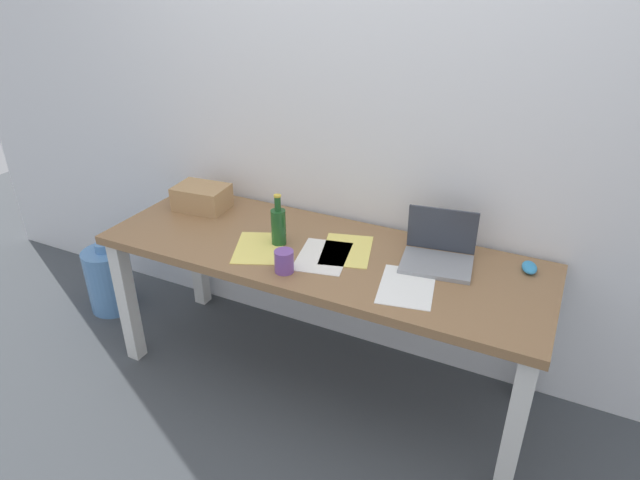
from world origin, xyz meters
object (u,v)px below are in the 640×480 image
Objects in this scene: computer_mouse at (529,267)px; coffee_mug at (284,261)px; cardboard_box at (202,197)px; beer_bottle at (278,225)px; laptop_right at (438,253)px; water_cooler_jug at (109,279)px; desk at (320,268)px.

computer_mouse is 1.05× the size of coffee_mug.
computer_mouse is 0.38× the size of cardboard_box.
beer_bottle is 0.25m from coffee_mug.
laptop_right reaches higher than coffee_mug.
water_cooler_jug is (-2.23, -0.23, -0.55)m from computer_mouse.
laptop_right is 3.24× the size of computer_mouse.
laptop_right is 0.71m from beer_bottle.
coffee_mug is 0.22× the size of water_cooler_jug.
computer_mouse is at bearing 14.91° from laptop_right.
laptop_right is 1.24× the size of cardboard_box.
cardboard_box reaches higher than desk.
desk is 0.76m from cardboard_box.
computer_mouse is 1.59m from cardboard_box.
cardboard_box is (-0.74, 0.13, 0.15)m from desk.
water_cooler_jug is at bearing -167.71° from cardboard_box.
beer_bottle is (-0.19, -0.03, 0.18)m from desk.
desk is at bearing 0.20° from water_cooler_jug.
desk is at bearing -165.84° from laptop_right.
laptop_right is 0.65m from coffee_mug.
laptop_right is 1.96m from water_cooler_jug.
cardboard_box is 0.88m from water_cooler_jug.
desk is 0.89m from computer_mouse.
beer_bottle is at bearing -167.60° from laptop_right.
computer_mouse is (1.05, 0.25, -0.07)m from beer_bottle.
laptop_right is 1.36× the size of beer_bottle.
coffee_mug is (-0.55, -0.35, 0.00)m from laptop_right.
desk is 7.66× the size of cardboard_box.
beer_bottle is 1.08m from computer_mouse.
beer_bottle is 0.55× the size of water_cooler_jug.
desk is 0.27m from coffee_mug.
laptop_right is at bearing 14.16° from desk.
computer_mouse is 0.23× the size of water_cooler_jug.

